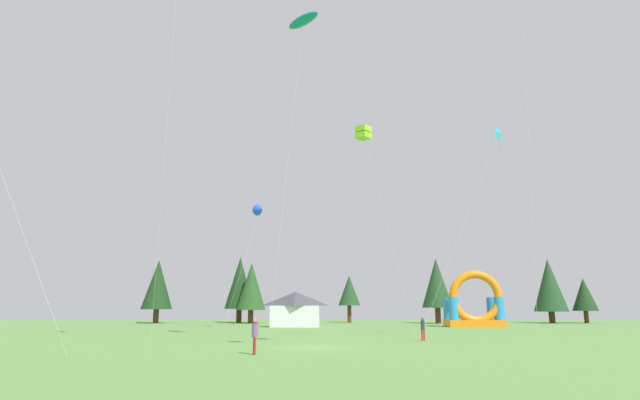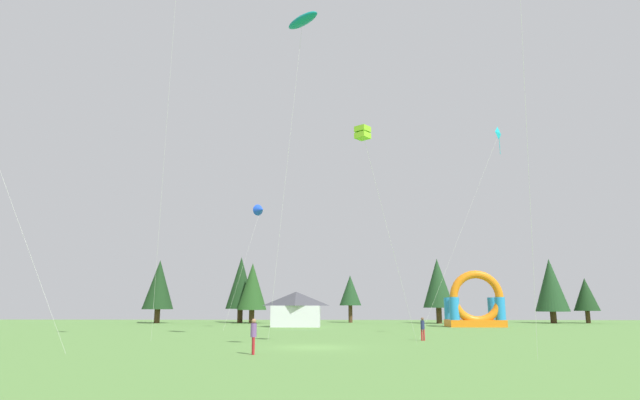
{
  "view_description": "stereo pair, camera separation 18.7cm",
  "coord_description": "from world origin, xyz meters",
  "px_view_note": "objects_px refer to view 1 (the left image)",
  "views": [
    {
      "loc": [
        1.22,
        -32.63,
        2.49
      ],
      "look_at": [
        0.0,
        10.71,
        11.19
      ],
      "focal_mm": 29.46,
      "sensor_mm": 36.0,
      "label": 1
    },
    {
      "loc": [
        1.4,
        -32.63,
        2.49
      ],
      "look_at": [
        0.0,
        10.71,
        11.19
      ],
      "focal_mm": 29.46,
      "sensor_mm": 36.0,
      "label": 2
    }
  ],
  "objects_px": {
    "kite_cyan_diamond": "(498,137)",
    "person_far_side": "(423,327)",
    "inflatable_blue_arch": "(475,307)",
    "festival_tent": "(295,309)",
    "kite_blue_delta": "(260,210)",
    "kite_teal_parafoil": "(303,21)",
    "kite_lime_box": "(364,133)",
    "person_left_edge": "(255,333)"
  },
  "relations": [
    {
      "from": "kite_cyan_diamond",
      "to": "person_far_side",
      "type": "relative_size",
      "value": 10.29
    },
    {
      "from": "inflatable_blue_arch",
      "to": "festival_tent",
      "type": "xyz_separation_m",
      "value": [
        -20.97,
        -0.57,
        -0.21
      ]
    },
    {
      "from": "kite_cyan_diamond",
      "to": "festival_tent",
      "type": "bearing_deg",
      "value": 130.62
    },
    {
      "from": "person_far_side",
      "to": "festival_tent",
      "type": "relative_size",
      "value": 0.29
    },
    {
      "from": "inflatable_blue_arch",
      "to": "kite_blue_delta",
      "type": "bearing_deg",
      "value": -164.53
    },
    {
      "from": "kite_teal_parafoil",
      "to": "inflatable_blue_arch",
      "type": "bearing_deg",
      "value": 55.61
    },
    {
      "from": "kite_blue_delta",
      "to": "person_far_side",
      "type": "height_order",
      "value": "kite_blue_delta"
    },
    {
      "from": "kite_cyan_diamond",
      "to": "person_far_side",
      "type": "bearing_deg",
      "value": -160.87
    },
    {
      "from": "kite_teal_parafoil",
      "to": "kite_cyan_diamond",
      "type": "height_order",
      "value": "kite_teal_parafoil"
    },
    {
      "from": "festival_tent",
      "to": "inflatable_blue_arch",
      "type": "bearing_deg",
      "value": 1.56
    },
    {
      "from": "kite_lime_box",
      "to": "person_far_side",
      "type": "relative_size",
      "value": 8.4
    },
    {
      "from": "person_far_side",
      "to": "inflatable_blue_arch",
      "type": "height_order",
      "value": "inflatable_blue_arch"
    },
    {
      "from": "kite_blue_delta",
      "to": "festival_tent",
      "type": "height_order",
      "value": "kite_blue_delta"
    },
    {
      "from": "person_far_side",
      "to": "inflatable_blue_arch",
      "type": "distance_m",
      "value": 26.15
    },
    {
      "from": "kite_cyan_diamond",
      "to": "festival_tent",
      "type": "height_order",
      "value": "kite_cyan_diamond"
    },
    {
      "from": "inflatable_blue_arch",
      "to": "kite_lime_box",
      "type": "bearing_deg",
      "value": -114.83
    },
    {
      "from": "kite_cyan_diamond",
      "to": "inflatable_blue_arch",
      "type": "distance_m",
      "value": 25.8
    },
    {
      "from": "person_left_edge",
      "to": "festival_tent",
      "type": "xyz_separation_m",
      "value": [
        -0.5,
        34.69,
        0.95
      ]
    },
    {
      "from": "inflatable_blue_arch",
      "to": "kite_cyan_diamond",
      "type": "bearing_deg",
      "value": -97.63
    },
    {
      "from": "kite_teal_parafoil",
      "to": "kite_cyan_diamond",
      "type": "xyz_separation_m",
      "value": [
        15.7,
        5.53,
        -7.45
      ]
    },
    {
      "from": "person_far_side",
      "to": "festival_tent",
      "type": "xyz_separation_m",
      "value": [
        -10.95,
        23.54,
        1.06
      ]
    },
    {
      "from": "kite_cyan_diamond",
      "to": "kite_blue_delta",
      "type": "bearing_deg",
      "value": 145.46
    },
    {
      "from": "person_far_side",
      "to": "person_left_edge",
      "type": "distance_m",
      "value": 15.28
    },
    {
      "from": "kite_lime_box",
      "to": "person_left_edge",
      "type": "xyz_separation_m",
      "value": [
        -6.01,
        -4.01,
        -12.1
      ]
    },
    {
      "from": "person_far_side",
      "to": "kite_cyan_diamond",
      "type": "bearing_deg",
      "value": -139.55
    },
    {
      "from": "kite_cyan_diamond",
      "to": "person_far_side",
      "type": "distance_m",
      "value": 16.8
    },
    {
      "from": "kite_teal_parafoil",
      "to": "person_left_edge",
      "type": "relative_size",
      "value": 13.28
    },
    {
      "from": "inflatable_blue_arch",
      "to": "person_left_edge",
      "type": "bearing_deg",
      "value": -120.14
    },
    {
      "from": "kite_blue_delta",
      "to": "person_far_side",
      "type": "bearing_deg",
      "value": -50.15
    },
    {
      "from": "kite_cyan_diamond",
      "to": "festival_tent",
      "type": "distance_m",
      "value": 31.07
    },
    {
      "from": "kite_lime_box",
      "to": "person_left_edge",
      "type": "bearing_deg",
      "value": -146.29
    },
    {
      "from": "kite_teal_parafoil",
      "to": "festival_tent",
      "type": "bearing_deg",
      "value": 95.09
    },
    {
      "from": "inflatable_blue_arch",
      "to": "person_far_side",
      "type": "bearing_deg",
      "value": -112.57
    },
    {
      "from": "kite_teal_parafoil",
      "to": "person_left_edge",
      "type": "height_order",
      "value": "kite_teal_parafoil"
    },
    {
      "from": "kite_teal_parafoil",
      "to": "festival_tent",
      "type": "height_order",
      "value": "kite_teal_parafoil"
    },
    {
      "from": "kite_teal_parafoil",
      "to": "inflatable_blue_arch",
      "type": "xyz_separation_m",
      "value": [
        18.6,
        27.18,
        -21.19
      ]
    },
    {
      "from": "kite_blue_delta",
      "to": "person_far_side",
      "type": "xyz_separation_m",
      "value": [
        14.47,
        -17.34,
        -11.76
      ]
    },
    {
      "from": "person_left_edge",
      "to": "festival_tent",
      "type": "height_order",
      "value": "festival_tent"
    },
    {
      "from": "person_left_edge",
      "to": "inflatable_blue_arch",
      "type": "distance_m",
      "value": 40.79
    },
    {
      "from": "kite_teal_parafoil",
      "to": "kite_lime_box",
      "type": "distance_m",
      "value": 11.78
    },
    {
      "from": "person_left_edge",
      "to": "person_far_side",
      "type": "bearing_deg",
      "value": 118.25
    },
    {
      "from": "kite_blue_delta",
      "to": "person_left_edge",
      "type": "xyz_separation_m",
      "value": [
        4.02,
        -28.48,
        -11.65
      ]
    }
  ]
}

